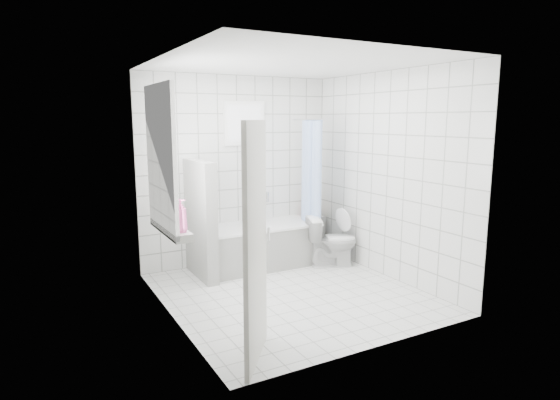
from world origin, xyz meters
TOP-DOWN VIEW (x-y plane):
  - ground at (0.00, 0.00)m, footprint 3.00×3.00m
  - ceiling at (0.00, 0.00)m, footprint 3.00×3.00m
  - wall_back at (0.00, 1.50)m, footprint 2.80×0.02m
  - wall_front at (0.00, -1.50)m, footprint 2.80×0.02m
  - wall_left at (-1.40, 0.00)m, footprint 0.02×3.00m
  - wall_right at (1.40, 0.00)m, footprint 0.02×3.00m
  - window_left at (-1.35, 0.30)m, footprint 0.01×0.90m
  - window_back at (0.10, 1.46)m, footprint 0.50×0.01m
  - window_sill at (-1.31, 0.30)m, footprint 0.18×1.02m
  - door at (-1.01, -1.16)m, footprint 0.51×0.66m
  - bathtub at (0.15, 1.12)m, footprint 1.59×0.77m
  - partition_wall at (-0.71, 1.07)m, footprint 0.15×0.85m
  - tiled_ledge at (1.14, 1.38)m, footprint 0.40×0.24m
  - toilet at (1.03, 0.65)m, footprint 0.77×0.58m
  - curtain_rod at (0.89, 1.10)m, footprint 0.02×0.80m
  - shower_curtain at (0.89, 0.97)m, footprint 0.14×0.48m
  - tub_faucet at (0.25, 1.46)m, footprint 0.18×0.06m
  - sill_bottles at (-1.30, 0.18)m, footprint 0.18×0.79m
  - ledge_bottles at (1.12, 1.34)m, footprint 0.18×0.13m

SIDE VIEW (x-z plane):
  - ground at x=0.00m, z-range 0.00..0.00m
  - tiled_ledge at x=1.14m, z-range 0.00..0.55m
  - bathtub at x=0.15m, z-range 0.00..0.58m
  - toilet at x=1.03m, z-range 0.00..0.69m
  - ledge_bottles at x=1.12m, z-range 0.55..0.77m
  - partition_wall at x=-0.71m, z-range 0.00..1.50m
  - tub_faucet at x=0.25m, z-range 0.82..0.88m
  - window_sill at x=-1.31m, z-range 0.82..0.90m
  - door at x=-1.01m, z-range 0.00..2.00m
  - sill_bottles at x=-1.30m, z-range 0.86..1.20m
  - shower_curtain at x=0.89m, z-range 0.21..1.99m
  - wall_back at x=0.00m, z-range 0.00..2.60m
  - wall_front at x=0.00m, z-range 0.00..2.60m
  - wall_left at x=-1.40m, z-range 0.00..2.60m
  - wall_right at x=1.40m, z-range 0.00..2.60m
  - window_left at x=-1.35m, z-range 0.90..2.30m
  - window_back at x=0.10m, z-range 1.70..2.20m
  - curtain_rod at x=0.89m, z-range 1.99..2.01m
  - ceiling at x=0.00m, z-range 2.60..2.60m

